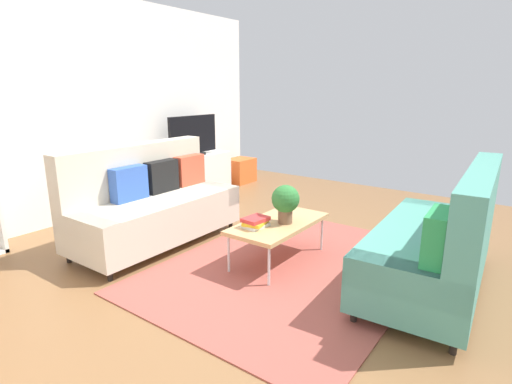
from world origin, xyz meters
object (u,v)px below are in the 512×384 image
tv_console (194,175)px  vase_0 (163,154)px  couch_beige (153,204)px  coffee_table (278,224)px  couch_green (438,243)px  potted_plant (285,201)px  table_book_0 (256,225)px  bottle_0 (174,153)px  tv (193,136)px  storage_trunk (240,170)px

tv_console → vase_0: size_ratio=7.39×
couch_beige → coffee_table: size_ratio=1.74×
vase_0 → couch_green: bearing=-97.9°
tv_console → potted_plant: potted_plant is taller
vase_0 → coffee_table: bearing=-107.9°
coffee_table → potted_plant: bearing=-83.4°
coffee_table → table_book_0: (-0.26, 0.10, 0.04)m
couch_beige → couch_green: same height
table_book_0 → tv_console: bearing=56.0°
tv_console → potted_plant: bearing=-118.1°
couch_green → potted_plant: 1.39m
vase_0 → bottle_0: bearing=-32.0°
couch_green → tv: 4.19m
tv_console → bottle_0: (-0.44, -0.04, 0.41)m
vase_0 → bottle_0: 0.17m
bottle_0 → coffee_table: bearing=-111.3°
storage_trunk → couch_green: bearing=-119.8°
potted_plant → storage_trunk: bearing=45.5°
tv_console → tv: size_ratio=1.40×
potted_plant → bottle_0: size_ratio=2.09×
couch_beige → table_book_0: bearing=95.1°
coffee_table → tv: size_ratio=1.10×
potted_plant → vase_0: (0.85, 2.72, 0.09)m
potted_plant → table_book_0: size_ratio=1.59×
tv_console → bottle_0: bottle_0 is taller
tv_console → storage_trunk: 1.11m
coffee_table → potted_plant: 0.26m
tv_console → vase_0: vase_0 is taller
couch_beige → coffee_table: 1.48m
coffee_table → couch_green: bearing=-78.4°
tv → bottle_0: size_ratio=5.48×
tv → bottle_0: (-0.44, -0.02, -0.22)m
bottle_0 → storage_trunk: bearing=-2.2°
couch_green → coffee_table: 1.45m
couch_green → coffee_table: couch_green is taller
coffee_table → vase_0: size_ratio=5.81×
potted_plant → tv_console: bearing=61.9°
couch_beige → potted_plant: (0.40, -1.49, 0.19)m
storage_trunk → table_book_0: size_ratio=2.17×
table_book_0 → bottle_0: 2.78m
couch_beige → vase_0: 1.77m
table_book_0 → bottle_0: (1.26, 2.47, 0.30)m
couch_green → vase_0: couch_green is taller
couch_green → tv_console: (1.15, 4.02, -0.12)m
tv → vase_0: size_ratio=5.28×
storage_trunk → vase_0: vase_0 is taller
vase_0 → bottle_0: (0.14, -0.09, -0.00)m
coffee_table → tv: (1.44, 2.58, 0.56)m
table_book_0 → vase_0: size_ratio=1.27×
table_book_0 → tv: bearing=55.8°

